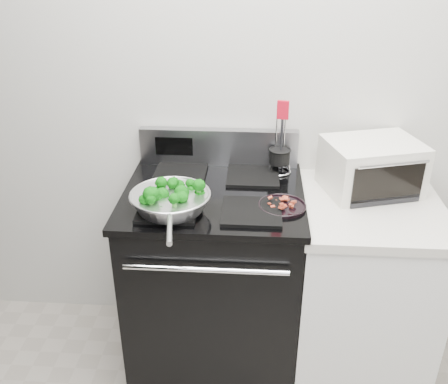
# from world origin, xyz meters

# --- Properties ---
(back_wall) EXTENTS (4.00, 0.02, 2.70)m
(back_wall) POSITION_xyz_m (0.00, 1.75, 1.35)
(back_wall) COLOR #B8B6AE
(back_wall) RESTS_ON ground
(gas_range) EXTENTS (0.79, 0.69, 1.13)m
(gas_range) POSITION_xyz_m (-0.30, 1.41, 0.49)
(gas_range) COLOR black
(gas_range) RESTS_ON floor
(counter) EXTENTS (0.62, 0.68, 0.92)m
(counter) POSITION_xyz_m (0.39, 1.41, 0.46)
(counter) COLOR white
(counter) RESTS_ON floor
(skillet) EXTENTS (0.33, 0.52, 0.07)m
(skillet) POSITION_xyz_m (-0.46, 1.23, 1.00)
(skillet) COLOR silver
(skillet) RESTS_ON gas_range
(broccoli_pile) EXTENTS (0.26, 0.26, 0.09)m
(broccoli_pile) POSITION_xyz_m (-0.46, 1.23, 1.02)
(broccoli_pile) COLOR #043207
(broccoli_pile) RESTS_ON skillet
(bacon_plate) EXTENTS (0.20, 0.20, 0.04)m
(bacon_plate) POSITION_xyz_m (-0.01, 1.30, 0.97)
(bacon_plate) COLOR black
(bacon_plate) RESTS_ON gas_range
(utensil_holder) EXTENTS (0.11, 0.11, 0.35)m
(utensil_holder) POSITION_xyz_m (-0.01, 1.64, 1.01)
(utensil_holder) COLOR silver
(utensil_holder) RESTS_ON gas_range
(toaster_oven) EXTENTS (0.47, 0.40, 0.23)m
(toaster_oven) POSITION_xyz_m (0.39, 1.55, 1.03)
(toaster_oven) COLOR white
(toaster_oven) RESTS_ON counter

